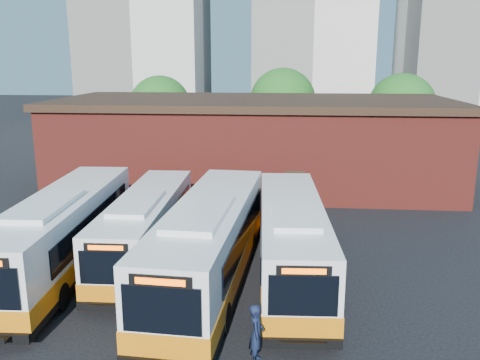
# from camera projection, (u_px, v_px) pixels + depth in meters

# --- Properties ---
(ground) EXTENTS (220.00, 220.00, 0.00)m
(ground) POSITION_uv_depth(u_px,v_px,m) (220.00, 310.00, 19.15)
(ground) COLOR black
(bus_west) EXTENTS (3.34, 13.39, 3.62)m
(bus_west) POSITION_uv_depth(u_px,v_px,m) (62.00, 236.00, 22.32)
(bus_west) COLOR silver
(bus_west) RESTS_ON ground
(bus_midwest) EXTENTS (2.71, 11.87, 3.21)m
(bus_midwest) POSITION_uv_depth(u_px,v_px,m) (146.00, 229.00, 23.81)
(bus_midwest) COLOR silver
(bus_midwest) RESTS_ON ground
(bus_mideast) EXTENTS (3.66, 13.78, 3.72)m
(bus_mideast) POSITION_uv_depth(u_px,v_px,m) (210.00, 247.00, 20.93)
(bus_mideast) COLOR silver
(bus_mideast) RESTS_ON ground
(bus_east) EXTENTS (3.21, 12.76, 3.45)m
(bus_east) POSITION_uv_depth(u_px,v_px,m) (292.00, 242.00, 21.77)
(bus_east) COLOR silver
(bus_east) RESTS_ON ground
(transit_worker) EXTENTS (0.47, 0.71, 1.95)m
(transit_worker) POSITION_uv_depth(u_px,v_px,m) (257.00, 334.00, 15.67)
(transit_worker) COLOR black
(transit_worker) RESTS_ON ground
(depot_building) EXTENTS (28.60, 12.60, 6.40)m
(depot_building) POSITION_uv_depth(u_px,v_px,m) (254.00, 141.00, 37.76)
(depot_building) COLOR maroon
(depot_building) RESTS_ON ground
(tree_west) EXTENTS (6.00, 6.00, 7.65)m
(tree_west) POSITION_uv_depth(u_px,v_px,m) (160.00, 106.00, 49.92)
(tree_west) COLOR #382314
(tree_west) RESTS_ON ground
(tree_mid) EXTENTS (6.56, 6.56, 8.36)m
(tree_mid) POSITION_uv_depth(u_px,v_px,m) (283.00, 101.00, 50.72)
(tree_mid) COLOR #382314
(tree_mid) RESTS_ON ground
(tree_east) EXTENTS (6.24, 6.24, 7.96)m
(tree_east) POSITION_uv_depth(u_px,v_px,m) (402.00, 107.00, 46.92)
(tree_east) COLOR #382314
(tree_east) RESTS_ON ground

